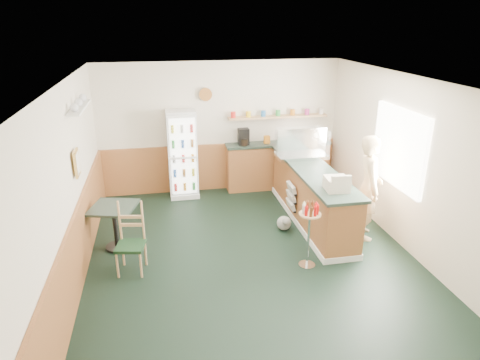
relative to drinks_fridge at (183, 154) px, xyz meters
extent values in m
plane|color=black|center=(0.83, -2.74, -0.89)|extent=(6.00, 6.00, 0.00)
cube|color=beige|center=(0.83, 0.27, 0.46)|extent=(5.00, 0.02, 2.70)
cube|color=beige|center=(-1.68, -2.74, 0.46)|extent=(0.02, 6.00, 2.70)
cube|color=beige|center=(3.34, -2.74, 0.46)|extent=(0.02, 6.00, 2.70)
cube|color=white|center=(0.83, -2.74, 1.82)|extent=(5.00, 6.00, 0.02)
cube|color=#AA6636|center=(0.83, 0.23, -0.39)|extent=(4.98, 0.05, 1.00)
cube|color=#AA6636|center=(-1.64, -2.74, -0.39)|extent=(0.05, 5.98, 1.00)
cube|color=white|center=(3.29, -2.44, 0.66)|extent=(0.06, 1.45, 1.25)
cube|color=gold|center=(-1.62, -2.24, 0.66)|extent=(0.03, 0.32, 0.38)
cube|color=white|center=(-1.57, -1.74, 1.36)|extent=(0.18, 1.20, 0.03)
cylinder|color=#9F5E27|center=(0.53, 0.20, 1.16)|extent=(0.26, 0.04, 0.26)
cube|color=#AA6636|center=(2.18, -1.66, -0.41)|extent=(0.60, 2.95, 0.95)
cube|color=white|center=(2.18, -1.66, -0.84)|extent=(0.64, 2.97, 0.10)
cube|color=#2B3B31|center=(2.18, -1.66, 0.10)|extent=(0.68, 3.01, 0.05)
cube|color=#AA6636|center=(2.03, 0.06, -0.41)|extent=(2.20, 0.38, 0.95)
cube|color=#2B3B31|center=(2.03, 0.06, 0.10)|extent=(2.24, 0.42, 0.05)
cube|color=tan|center=(2.03, 0.14, 0.66)|extent=(2.10, 0.22, 0.04)
cube|color=black|center=(1.28, 0.06, 0.29)|extent=(0.22, 0.18, 0.34)
cylinder|color=#B2664C|center=(1.08, 0.14, 0.74)|extent=(0.10, 0.10, 0.12)
cylinder|color=#B2664C|center=(1.39, 0.14, 0.74)|extent=(0.10, 0.10, 0.12)
cylinder|color=#B2664C|center=(1.71, 0.14, 0.74)|extent=(0.10, 0.10, 0.12)
cylinder|color=#B2664C|center=(2.03, 0.14, 0.74)|extent=(0.10, 0.10, 0.12)
cylinder|color=#B2664C|center=(2.34, 0.14, 0.74)|extent=(0.10, 0.10, 0.12)
cylinder|color=#B2664C|center=(2.66, 0.14, 0.74)|extent=(0.10, 0.10, 0.12)
cylinder|color=#B2664C|center=(2.98, 0.14, 0.74)|extent=(0.10, 0.10, 0.12)
cube|color=white|center=(0.00, 0.04, 0.00)|extent=(0.59, 0.42, 1.78)
cube|color=white|center=(0.00, -0.19, 0.01)|extent=(0.49, 0.02, 1.57)
cube|color=silver|center=(0.00, -0.26, 0.01)|extent=(0.53, 0.02, 1.63)
cube|color=silver|center=(2.18, -1.00, 0.15)|extent=(0.95, 0.50, 0.06)
cube|color=silver|center=(2.18, -1.00, 0.43)|extent=(0.93, 0.48, 0.48)
cube|color=beige|center=(2.18, -2.67, 0.22)|extent=(0.37, 0.39, 0.20)
imported|color=tan|center=(2.88, -2.39, -0.01)|extent=(0.56, 0.68, 1.77)
cylinder|color=silver|center=(1.61, -3.10, -0.88)|extent=(0.25, 0.25, 0.02)
cylinder|color=silver|center=(1.61, -3.10, -0.46)|extent=(0.04, 0.04, 0.84)
cylinder|color=tan|center=(1.61, -3.10, -0.04)|extent=(0.32, 0.32, 0.02)
cylinder|color=red|center=(1.70, -3.14, 0.04)|extent=(0.04, 0.04, 0.14)
cylinder|color=red|center=(1.70, -3.08, 0.04)|extent=(0.04, 0.04, 0.14)
cylinder|color=red|center=(1.67, -3.02, 0.04)|extent=(0.04, 0.04, 0.14)
cylinder|color=red|center=(1.60, -3.00, 0.04)|extent=(0.04, 0.04, 0.14)
cylinder|color=red|center=(1.54, -3.03, 0.04)|extent=(0.04, 0.04, 0.14)
cylinder|color=red|center=(1.51, -3.09, 0.04)|extent=(0.04, 0.04, 0.14)
cylinder|color=red|center=(1.53, -3.16, 0.04)|extent=(0.04, 0.04, 0.14)
cylinder|color=red|center=(1.58, -3.20, 0.04)|extent=(0.04, 0.04, 0.14)
cylinder|color=red|center=(1.65, -3.19, 0.04)|extent=(0.04, 0.04, 0.14)
cube|color=black|center=(1.84, -1.59, -0.64)|extent=(0.05, 0.40, 0.03)
cube|color=beige|center=(1.82, -1.59, -0.57)|extent=(0.09, 0.37, 0.14)
cube|color=black|center=(1.84, -1.59, -0.47)|extent=(0.05, 0.40, 0.03)
cube|color=beige|center=(1.82, -1.59, -0.40)|extent=(0.09, 0.37, 0.14)
cube|color=black|center=(1.84, -1.59, -0.31)|extent=(0.05, 0.40, 0.03)
cube|color=beige|center=(1.82, -1.59, -0.24)|extent=(0.09, 0.37, 0.14)
cylinder|color=black|center=(-1.22, -2.01, -0.87)|extent=(0.38, 0.38, 0.04)
cylinder|color=black|center=(-1.22, -2.01, -0.53)|extent=(0.08, 0.08, 0.67)
cube|color=#2B3B31|center=(-1.22, -2.01, -0.17)|extent=(0.82, 0.82, 0.04)
cube|color=black|center=(-0.96, -2.76, -0.47)|extent=(0.45, 0.45, 0.05)
cylinder|color=tan|center=(-1.12, -2.93, -0.68)|extent=(0.03, 0.03, 0.41)
cylinder|color=tan|center=(-0.79, -2.93, -0.68)|extent=(0.03, 0.03, 0.41)
cylinder|color=tan|center=(-1.12, -2.59, -0.68)|extent=(0.03, 0.03, 0.41)
cylinder|color=tan|center=(-0.79, -2.59, -0.68)|extent=(0.03, 0.03, 0.41)
cube|color=tan|center=(-0.96, -2.58, -0.16)|extent=(0.35, 0.10, 0.63)
sphere|color=#969691|center=(1.60, -1.92, -0.76)|extent=(0.25, 0.25, 0.25)
sphere|color=#969691|center=(1.60, -2.04, -0.66)|extent=(0.15, 0.15, 0.15)
camera|label=1|loc=(-0.45, -8.36, 2.61)|focal=32.00mm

